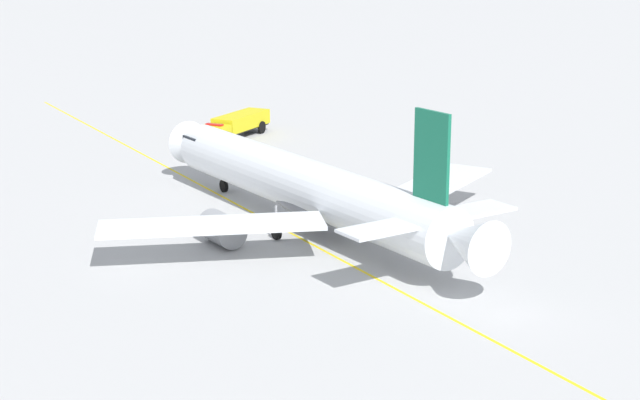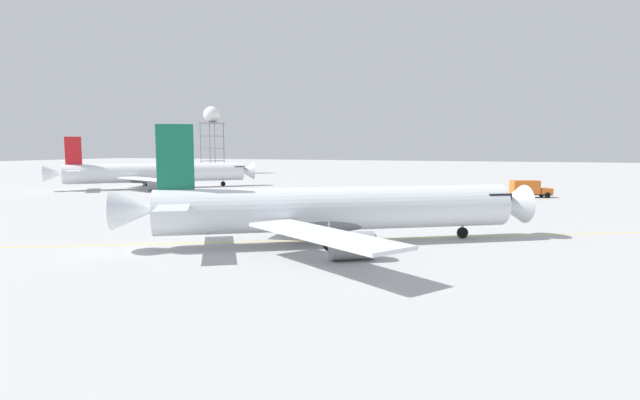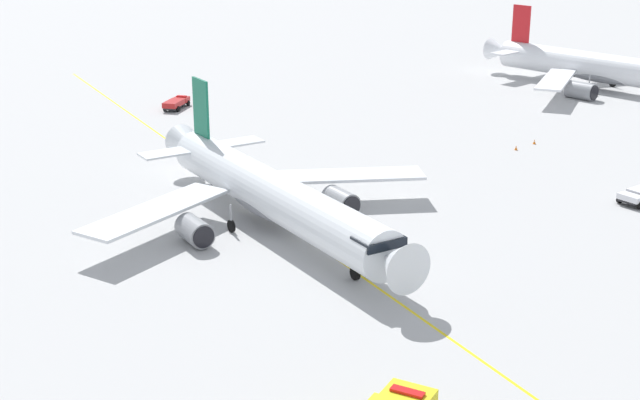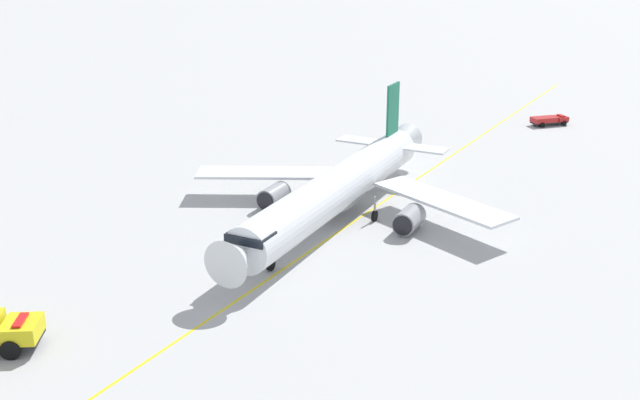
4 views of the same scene
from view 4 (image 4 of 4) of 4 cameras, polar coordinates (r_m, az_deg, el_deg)
ground_plane at (r=76.02m, az=2.20°, el=-1.10°), size 600.00×600.00×0.00m
airliner_main at (r=73.69m, az=1.38°, el=0.78°), size 29.91×35.51×11.06m
ops_pickup_truck at (r=115.56m, az=16.98°, el=5.83°), size 3.18×5.73×1.41m
taxiway_centreline at (r=78.33m, az=4.29°, el=-0.50°), size 71.82×132.02×0.01m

